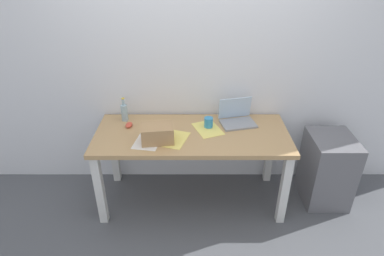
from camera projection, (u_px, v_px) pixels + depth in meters
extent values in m
plane|color=#515459|center=(192.00, 198.00, 3.29)|extent=(8.00, 8.00, 0.00)
cube|color=white|center=(192.00, 59.00, 3.02)|extent=(5.20, 0.08, 2.60)
cube|color=tan|center=(192.00, 135.00, 2.93)|extent=(1.73, 0.73, 0.04)
cube|color=silver|center=(100.00, 190.00, 2.85)|extent=(0.07, 0.07, 0.72)
cube|color=silver|center=(284.00, 190.00, 2.85)|extent=(0.07, 0.07, 0.72)
cube|color=silver|center=(114.00, 151.00, 3.38)|extent=(0.07, 0.07, 0.72)
cube|color=silver|center=(270.00, 151.00, 3.38)|extent=(0.07, 0.07, 0.72)
cube|color=gray|center=(238.00, 124.00, 3.05)|extent=(0.35, 0.28, 0.02)
cube|color=silver|center=(235.00, 108.00, 3.09)|extent=(0.31, 0.10, 0.21)
cylinder|color=#99B7C1|center=(125.00, 113.00, 3.09)|extent=(0.06, 0.06, 0.16)
cylinder|color=#99B7C1|center=(123.00, 102.00, 3.04)|extent=(0.03, 0.03, 0.06)
cylinder|color=gold|center=(123.00, 98.00, 3.02)|extent=(0.03, 0.03, 0.01)
ellipsoid|color=#D84C38|center=(129.00, 125.00, 3.02)|extent=(0.07, 0.11, 0.03)
cube|color=tan|center=(157.00, 134.00, 2.76)|extent=(0.29, 0.22, 0.15)
cylinder|color=#338CC6|center=(209.00, 122.00, 2.99)|extent=(0.08, 0.08, 0.09)
cube|color=#F4E06B|center=(174.00, 139.00, 2.83)|extent=(0.29, 0.35, 0.00)
cube|color=white|center=(148.00, 141.00, 2.80)|extent=(0.26, 0.33, 0.00)
cube|color=#F4E06B|center=(208.00, 129.00, 2.98)|extent=(0.30, 0.35, 0.00)
cube|color=slate|center=(327.00, 169.00, 3.14)|extent=(0.40, 0.48, 0.69)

